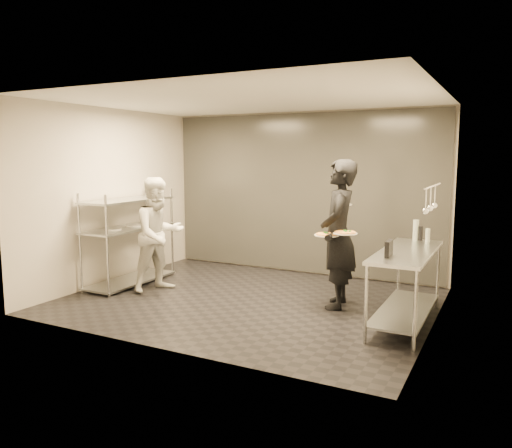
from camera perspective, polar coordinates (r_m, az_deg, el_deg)
The scene contains 13 objects.
room_shell at distance 7.97m, azimuth 3.01°, elevation 3.14°, with size 5.00×4.00×2.80m.
pass_rack at distance 8.23m, azimuth -14.32°, elevation -1.38°, with size 0.60×1.60×1.50m.
prep_counter at distance 6.33m, azimuth 16.78°, elevation -5.52°, with size 0.60×1.80×0.92m.
utensil_rail at distance 6.15m, azimuth 19.39°, elevation 2.69°, with size 0.07×1.20×0.31m.
waiter at distance 6.79m, azimuth 9.39°, elevation -1.17°, with size 0.73×0.48×2.00m, color black.
chef at distance 7.70m, azimuth -11.03°, elevation -1.18°, with size 0.84×0.65×1.73m, color silver.
pizza_plate_near at distance 6.62m, azimuth 8.07°, elevation -1.20°, with size 0.32×0.32×0.05m.
pizza_plate_far at distance 6.48m, azimuth 10.15°, elevation -0.98°, with size 0.31×0.31×0.05m.
salad_plate at distance 7.08m, azimuth 9.90°, elevation 2.38°, with size 0.26×0.26×0.07m.
pos_monitor at distance 5.83m, azimuth 14.94°, elevation -2.70°, with size 0.05×0.25×0.18m, color black.
bottle_green at distance 7.03m, azimuth 17.80°, elevation -0.65°, with size 0.08×0.08×0.28m, color gray.
bottle_clear at distance 6.83m, azimuth 19.02°, elevation -1.29°, with size 0.06×0.06×0.19m, color gray.
bottle_dark at distance 7.02m, azimuth 18.29°, elevation -1.02°, with size 0.06×0.06×0.19m, color black.
Camera 1 is at (3.26, -6.07, 2.05)m, focal length 35.00 mm.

